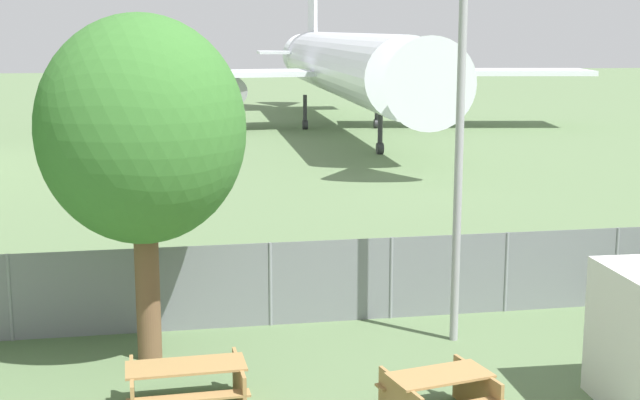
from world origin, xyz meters
The scene contains 6 objects.
perimeter_fence centered at (0.00, 10.35, 0.87)m, with size 56.07×0.07×1.74m.
airplane centered at (6.23, 44.70, 3.87)m, with size 31.03×38.28×11.26m.
picnic_bench_near_cabin centered at (-0.53, 5.39, 0.47)m, with size 1.82×1.69×0.76m.
picnic_bench_open_grass centered at (-4.39, 6.48, 0.48)m, with size 1.94×1.46×0.76m.
tree_behind_benches centered at (-4.98, 8.92, 4.23)m, with size 3.70×3.70×6.29m.
light_mast centered at (0.88, 8.84, 4.87)m, with size 0.44×0.44×7.99m.
Camera 1 is at (-4.70, -7.06, 6.01)m, focal length 50.00 mm.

